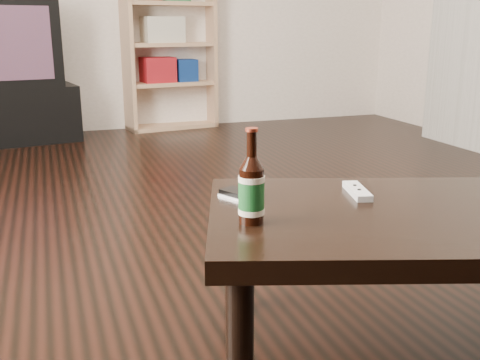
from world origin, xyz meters
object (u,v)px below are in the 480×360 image
object	(u,v)px
coffee_table	(419,230)
beer_bottle	(251,190)
bookshelf	(166,41)
tv_stand	(3,115)
phone	(239,195)
remote	(357,191)

from	to	relation	value
coffee_table	beer_bottle	xyz separation A→B (m)	(-0.47, 0.06, 0.14)
coffee_table	bookshelf	bearing A→B (deg)	88.03
tv_stand	coffee_table	world-z (taller)	tv_stand
coffee_table	phone	xyz separation A→B (m)	(-0.42, 0.27, 0.07)
bookshelf	remote	size ratio (longest dim) A/B	8.69
bookshelf	tv_stand	bearing A→B (deg)	-176.78
phone	remote	world-z (taller)	same
beer_bottle	phone	bearing A→B (deg)	78.93
beer_bottle	remote	size ratio (longest dim) A/B	1.40
coffee_table	remote	xyz separation A→B (m)	(-0.09, 0.19, 0.07)
bookshelf	coffee_table	world-z (taller)	bookshelf
tv_stand	phone	distance (m)	3.46
coffee_table	remote	world-z (taller)	remote
beer_bottle	remote	bearing A→B (deg)	18.88
remote	bookshelf	bearing A→B (deg)	101.01
tv_stand	beer_bottle	distance (m)	3.65
coffee_table	beer_bottle	bearing A→B (deg)	173.20
remote	phone	bearing A→B (deg)	-178.89
coffee_table	beer_bottle	distance (m)	0.49
tv_stand	phone	xyz separation A→B (m)	(0.83, -3.35, 0.21)
beer_bottle	remote	world-z (taller)	beer_bottle
bookshelf	phone	world-z (taller)	bookshelf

